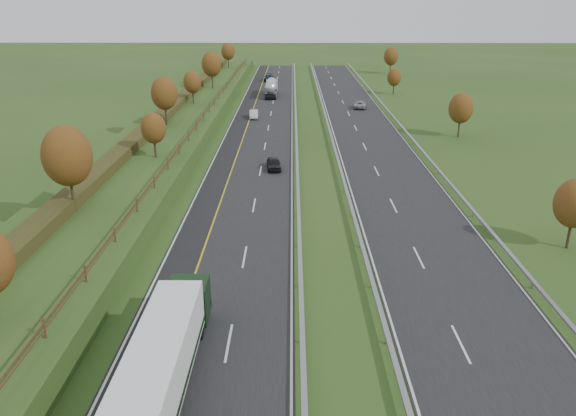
# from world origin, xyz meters

# --- Properties ---
(ground) EXTENTS (400.00, 400.00, 0.00)m
(ground) POSITION_xyz_m (8.00, 55.00, 0.00)
(ground) COLOR #2B4A1A
(ground) RESTS_ON ground
(near_carriageway) EXTENTS (10.50, 200.00, 0.04)m
(near_carriageway) POSITION_xyz_m (0.00, 60.00, 0.02)
(near_carriageway) COLOR black
(near_carriageway) RESTS_ON ground
(far_carriageway) EXTENTS (10.50, 200.00, 0.04)m
(far_carriageway) POSITION_xyz_m (16.50, 60.00, 0.02)
(far_carriageway) COLOR black
(far_carriageway) RESTS_ON ground
(hard_shoulder) EXTENTS (3.00, 200.00, 0.04)m
(hard_shoulder) POSITION_xyz_m (-3.75, 60.00, 0.02)
(hard_shoulder) COLOR black
(hard_shoulder) RESTS_ON ground
(lane_markings) EXTENTS (26.75, 200.00, 0.01)m
(lane_markings) POSITION_xyz_m (6.40, 59.88, 0.05)
(lane_markings) COLOR silver
(lane_markings) RESTS_ON near_carriageway
(embankment_left) EXTENTS (12.00, 200.00, 2.00)m
(embankment_left) POSITION_xyz_m (-13.00, 60.00, 1.00)
(embankment_left) COLOR #2B4A1A
(embankment_left) RESTS_ON ground
(hedge_left) EXTENTS (2.20, 180.00, 1.10)m
(hedge_left) POSITION_xyz_m (-15.00, 60.00, 2.55)
(hedge_left) COLOR #313515
(hedge_left) RESTS_ON embankment_left
(fence_left) EXTENTS (0.12, 189.06, 1.20)m
(fence_left) POSITION_xyz_m (-8.50, 59.59, 2.73)
(fence_left) COLOR #422B19
(fence_left) RESTS_ON embankment_left
(median_barrier_near) EXTENTS (0.32, 200.00, 0.71)m
(median_barrier_near) POSITION_xyz_m (5.70, 60.00, 0.61)
(median_barrier_near) COLOR gray
(median_barrier_near) RESTS_ON ground
(median_barrier_far) EXTENTS (0.32, 200.00, 0.71)m
(median_barrier_far) POSITION_xyz_m (10.80, 60.00, 0.61)
(median_barrier_far) COLOR gray
(median_barrier_far) RESTS_ON ground
(outer_barrier_far) EXTENTS (0.32, 200.00, 0.71)m
(outer_barrier_far) POSITION_xyz_m (22.30, 60.00, 0.62)
(outer_barrier_far) COLOR gray
(outer_barrier_far) RESTS_ON ground
(trees_left) EXTENTS (6.64, 164.30, 7.66)m
(trees_left) POSITION_xyz_m (-12.64, 56.63, 6.37)
(trees_left) COLOR #2D2116
(trees_left) RESTS_ON embankment_left
(trees_far) EXTENTS (8.45, 118.60, 7.12)m
(trees_far) POSITION_xyz_m (29.80, 89.21, 4.25)
(trees_far) COLOR #2D2116
(trees_far) RESTS_ON ground
(box_lorry) EXTENTS (2.58, 16.28, 4.06)m
(box_lorry) POSITION_xyz_m (-1.45, 5.92, 2.33)
(box_lorry) COLOR black
(box_lorry) RESTS_ON near_carriageway
(road_tanker) EXTENTS (2.40, 11.22, 3.46)m
(road_tanker) POSITION_xyz_m (0.60, 102.45, 1.86)
(road_tanker) COLOR silver
(road_tanker) RESTS_ON near_carriageway
(car_dark_near) EXTENTS (2.01, 4.23, 1.39)m
(car_dark_near) POSITION_xyz_m (2.84, 47.71, 0.74)
(car_dark_near) COLOR black
(car_dark_near) RESTS_ON near_carriageway
(car_silver_mid) EXTENTS (1.78, 4.27, 1.37)m
(car_silver_mid) POSITION_xyz_m (-1.60, 78.77, 0.73)
(car_silver_mid) COLOR silver
(car_silver_mid) RESTS_ON near_carriageway
(car_small_far) EXTENTS (2.42, 5.64, 1.62)m
(car_small_far) POSITION_xyz_m (-0.82, 125.45, 0.85)
(car_small_far) COLOR #131D3C
(car_small_far) RESTS_ON near_carriageway
(car_oncoming) EXTENTS (2.80, 5.12, 1.36)m
(car_oncoming) POSITION_xyz_m (17.86, 88.40, 0.72)
(car_oncoming) COLOR #AAA9AE
(car_oncoming) RESTS_ON far_carriageway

